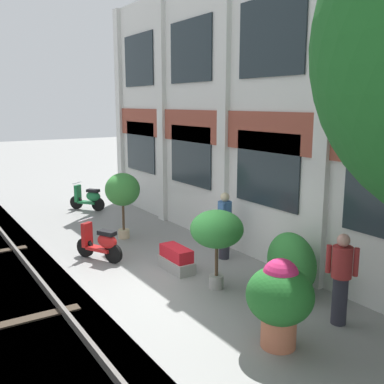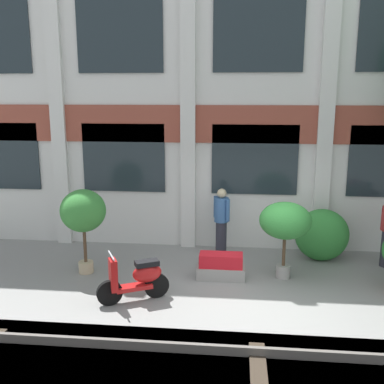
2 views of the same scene
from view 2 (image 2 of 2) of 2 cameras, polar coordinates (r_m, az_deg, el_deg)
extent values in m
plane|color=gray|center=(9.02, 8.12, -12.82)|extent=(80.00, 80.00, 0.00)
cube|color=silver|center=(11.17, 8.11, 10.75)|extent=(16.22, 0.50, 7.04)
cube|color=brown|center=(10.92, 8.09, 8.49)|extent=(16.22, 0.06, 0.90)
cube|color=silver|center=(11.73, -16.75, 10.43)|extent=(0.36, 0.16, 7.04)
cube|color=silver|center=(10.92, -0.52, 10.83)|extent=(0.36, 0.16, 7.04)
cube|color=silver|center=(11.04, 16.75, 10.33)|extent=(0.36, 0.16, 7.04)
cube|color=#1E282D|center=(12.56, -23.20, 4.22)|extent=(2.08, 0.04, 1.70)
cube|color=#1E282D|center=(11.35, -8.68, 4.31)|extent=(2.08, 0.04, 1.70)
cube|color=#1E282D|center=(11.00, 7.96, 4.07)|extent=(2.08, 0.04, 1.70)
cube|color=#1E282D|center=(11.32, -9.18, 19.00)|extent=(2.08, 0.04, 1.70)
cube|color=#1E282D|center=(10.96, 8.44, 19.24)|extent=(2.08, 0.04, 1.70)
cube|color=#605B56|center=(7.14, 8.78, -19.45)|extent=(24.22, 0.07, 0.15)
cylinder|color=tan|center=(10.18, -13.30, -9.25)|extent=(0.32, 0.32, 0.25)
cylinder|color=#4C3826|center=(9.98, -13.47, -6.01)|extent=(0.07, 0.07, 0.97)
ellipsoid|color=#388438|center=(9.79, -13.67, -2.31)|extent=(0.96, 0.96, 0.91)
cube|color=gray|center=(9.64, 3.68, -10.14)|extent=(1.01, 0.43, 0.27)
cube|color=red|center=(9.53, 3.70, -8.63)|extent=(0.90, 0.38, 0.28)
cylinder|color=gray|center=(9.85, 11.48, -9.85)|extent=(0.30, 0.30, 0.27)
cylinder|color=#4C3826|center=(9.65, 11.62, -6.80)|extent=(0.07, 0.07, 0.83)
ellipsoid|color=#2D7A33|center=(9.48, 11.77, -3.56)|extent=(1.08, 1.08, 0.76)
cylinder|color=black|center=(8.59, -10.42, -12.49)|extent=(0.47, 0.30, 0.48)
cylinder|color=black|center=(8.77, -4.52, -11.75)|extent=(0.47, 0.30, 0.48)
cube|color=red|center=(8.66, -7.38, -11.88)|extent=(0.72, 0.52, 0.08)
ellipsoid|color=red|center=(8.62, -5.72, -10.21)|extent=(0.62, 0.49, 0.36)
cube|color=black|center=(8.54, -5.75, -8.97)|extent=(0.49, 0.40, 0.10)
cube|color=red|center=(8.47, -9.98, -10.34)|extent=(0.23, 0.30, 0.60)
cylinder|color=#B7B7BF|center=(8.32, -10.21, -7.94)|extent=(0.25, 0.46, 0.03)
cylinder|color=#282833|center=(10.84, 3.72, -5.90)|extent=(0.26, 0.26, 0.85)
cylinder|color=#33598C|center=(10.64, 3.77, -2.25)|extent=(0.34, 0.34, 0.58)
sphere|color=tan|center=(10.54, 3.80, -0.15)|extent=(0.22, 0.22, 0.22)
cylinder|color=#33598C|center=(10.79, 3.00, -1.87)|extent=(0.09, 0.09, 0.52)
cylinder|color=#33598C|center=(10.47, 4.58, -2.34)|extent=(0.09, 0.09, 0.52)
cylinder|color=maroon|center=(10.68, 23.11, -3.16)|extent=(0.09, 0.09, 0.49)
ellipsoid|color=#2D7A33|center=(10.87, 16.16, -5.26)|extent=(1.27, 0.77, 1.23)
camera|label=1|loc=(8.98, 69.90, 3.66)|focal=42.00mm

